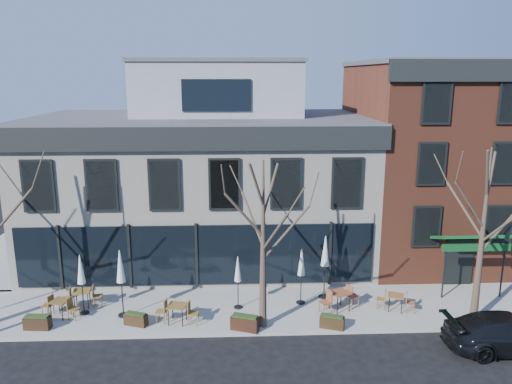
{
  "coord_description": "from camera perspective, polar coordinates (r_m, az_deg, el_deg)",
  "views": [
    {
      "loc": [
        1.89,
        -22.94,
        10.4
      ],
      "look_at": [
        2.97,
        2.0,
        4.53
      ],
      "focal_mm": 35.0,
      "sensor_mm": 36.0,
      "label": 1
    }
  ],
  "objects": [
    {
      "name": "ground",
      "position": [
        25.26,
        -6.68,
        -11.17
      ],
      "size": [
        120.0,
        120.0,
        0.0
      ],
      "primitive_type": "plane",
      "color": "black",
      "rests_on": "ground"
    },
    {
      "name": "sidewalk_front",
      "position": [
        23.25,
        1.16,
        -13.13
      ],
      "size": [
        33.5,
        4.7,
        0.15
      ],
      "primitive_type": "cube",
      "color": "gray",
      "rests_on": "ground"
    },
    {
      "name": "sidewalk_side",
      "position": [
        33.42,
        -25.64,
        -6.12
      ],
      "size": [
        4.5,
        12.0,
        0.15
      ],
      "primitive_type": "cube",
      "color": "gray",
      "rests_on": "ground"
    },
    {
      "name": "corner_building",
      "position": [
        28.63,
        -6.07,
        1.73
      ],
      "size": [
        18.39,
        10.39,
        11.1
      ],
      "color": "silver",
      "rests_on": "ground"
    },
    {
      "name": "red_brick_building",
      "position": [
        30.42,
        19.01,
        3.5
      ],
      "size": [
        8.2,
        11.78,
        11.18
      ],
      "color": "brown",
      "rests_on": "ground"
    },
    {
      "name": "tree_mid",
      "position": [
        20.18,
        0.85,
        -5.87
      ],
      "size": [
        3.5,
        3.55,
        7.04
      ],
      "color": "#382B21",
      "rests_on": "sidewalk_front"
    },
    {
      "name": "tree_right",
      "position": [
        22.48,
        24.48,
        -4.48
      ],
      "size": [
        3.72,
        3.77,
        7.48
      ],
      "color": "#382B21",
      "rests_on": "sidewalk_front"
    },
    {
      "name": "parked_sedan",
      "position": [
        22.2,
        26.94,
        -14.16
      ],
      "size": [
        4.99,
        2.1,
        1.44
      ],
      "primitive_type": "imported",
      "rotation": [
        0.0,
        0.0,
        1.59
      ],
      "color": "black",
      "rests_on": "ground"
    },
    {
      "name": "cafe_set_0",
      "position": [
        23.68,
        -21.44,
        -12.1
      ],
      "size": [
        1.82,
        0.99,
        0.94
      ],
      "color": "brown",
      "rests_on": "sidewalk_front"
    },
    {
      "name": "cafe_set_1",
      "position": [
        24.29,
        -19.27,
        -11.24
      ],
      "size": [
        1.86,
        0.83,
        0.96
      ],
      "color": "brown",
      "rests_on": "sidewalk_front"
    },
    {
      "name": "cafe_set_2",
      "position": [
        21.89,
        -8.98,
        -13.36
      ],
      "size": [
        1.92,
        0.87,
        0.99
      ],
      "color": "brown",
      "rests_on": "sidewalk_front"
    },
    {
      "name": "cafe_set_4",
      "position": [
        23.01,
        9.5,
        -11.92
      ],
      "size": [
        2.02,
        1.24,
        1.05
      ],
      "color": "brown",
      "rests_on": "sidewalk_front"
    },
    {
      "name": "cafe_set_5",
      "position": [
        23.54,
        15.67,
        -11.87
      ],
      "size": [
        1.72,
        0.99,
        0.89
      ],
      "color": "brown",
      "rests_on": "sidewalk_front"
    },
    {
      "name": "umbrella_0",
      "position": [
        23.09,
        -19.38,
        -8.69
      ],
      "size": [
        0.44,
        0.44,
        2.72
      ],
      "color": "black",
      "rests_on": "sidewalk_front"
    },
    {
      "name": "umbrella_1",
      "position": [
        22.3,
        -15.22,
        -8.59
      ],
      "size": [
        0.48,
        0.48,
        3.03
      ],
      "color": "black",
      "rests_on": "sidewalk_front"
    },
    {
      "name": "umbrella_2",
      "position": [
        22.43,
        -2.09,
        -9.09
      ],
      "size": [
        0.39,
        0.39,
        2.45
      ],
      "color": "black",
      "rests_on": "sidewalk_front"
    },
    {
      "name": "umbrella_3",
      "position": [
        22.88,
        5.21,
        -8.32
      ],
      "size": [
        0.42,
        0.42,
        2.64
      ],
      "color": "black",
      "rests_on": "sidewalk_front"
    },
    {
      "name": "umbrella_4",
      "position": [
        23.47,
        7.91,
        -7.08
      ],
      "size": [
        0.49,
        0.49,
        3.05
      ],
      "color": "black",
      "rests_on": "sidewalk_front"
    },
    {
      "name": "planter_0",
      "position": [
        23.13,
        -23.7,
        -13.46
      ],
      "size": [
        1.1,
        0.52,
        0.6
      ],
      "color": "black",
      "rests_on": "sidewalk_front"
    },
    {
      "name": "planter_1",
      "position": [
        22.17,
        -13.57,
        -13.93
      ],
      "size": [
        1.04,
        0.68,
        0.54
      ],
      "color": "black",
      "rests_on": "sidewalk_front"
    },
    {
      "name": "planter_2",
      "position": [
        21.21,
        -1.27,
        -14.69
      ],
      "size": [
        1.23,
        0.81,
        0.64
      ],
      "color": "black",
      "rests_on": "sidewalk_front"
    },
    {
      "name": "planter_3",
      "position": [
        21.59,
        8.68,
        -14.43
      ],
      "size": [
        1.07,
        0.7,
        0.56
      ],
      "color": "#302110",
      "rests_on": "sidewalk_front"
    }
  ]
}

